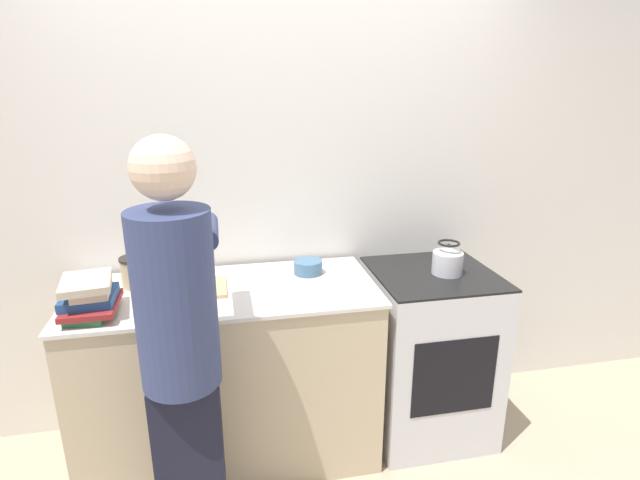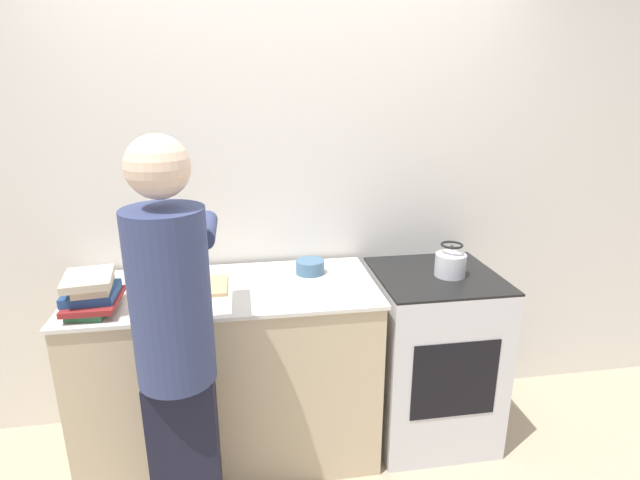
# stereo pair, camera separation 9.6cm
# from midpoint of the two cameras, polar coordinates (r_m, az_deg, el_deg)

# --- Properties ---
(wall_back) EXTENTS (8.00, 0.05, 2.60)m
(wall_back) POSITION_cam_midpoint_polar(r_m,az_deg,el_deg) (2.72, -5.44, 5.25)
(wall_back) COLOR silver
(wall_back) RESTS_ON ground_plane
(counter) EXTENTS (1.46, 0.66, 0.93)m
(counter) POSITION_cam_midpoint_polar(r_m,az_deg,el_deg) (2.67, -11.26, -14.77)
(counter) COLOR #C6B28E
(counter) RESTS_ON ground_plane
(oven) EXTENTS (0.62, 0.62, 0.94)m
(oven) POSITION_cam_midpoint_polar(r_m,az_deg,el_deg) (2.85, 11.29, -12.47)
(oven) COLOR silver
(oven) RESTS_ON ground_plane
(person) EXTENTS (0.33, 0.57, 1.72)m
(person) POSITION_cam_midpoint_polar(r_m,az_deg,el_deg) (1.97, -17.10, -11.25)
(person) COLOR black
(person) RESTS_ON ground_plane
(cutting_board) EXTENTS (0.31, 0.25, 0.02)m
(cutting_board) POSITION_cam_midpoint_polar(r_m,az_deg,el_deg) (2.47, -15.36, -5.41)
(cutting_board) COLOR tan
(cutting_board) RESTS_ON counter
(knife) EXTENTS (0.20, 0.06, 0.01)m
(knife) POSITION_cam_midpoint_polar(r_m,az_deg,el_deg) (2.44, -16.65, -5.52)
(knife) COLOR silver
(knife) RESTS_ON cutting_board
(kettle) EXTENTS (0.15, 0.15, 0.17)m
(kettle) POSITION_cam_midpoint_polar(r_m,az_deg,el_deg) (2.62, 13.36, -2.28)
(kettle) COLOR silver
(kettle) RESTS_ON oven
(bowl_prep) EXTENTS (0.15, 0.15, 0.07)m
(bowl_prep) POSITION_cam_midpoint_polar(r_m,az_deg,el_deg) (2.59, -2.44, -3.11)
(bowl_prep) COLOR #426684
(bowl_prep) RESTS_ON counter
(canister_jar) EXTENTS (0.15, 0.15, 0.15)m
(canister_jar) POSITION_cam_midpoint_polar(r_m,az_deg,el_deg) (2.59, -21.27, -3.38)
(canister_jar) COLOR tan
(canister_jar) RESTS_ON counter
(book_stack) EXTENTS (0.23, 0.28, 0.16)m
(book_stack) POSITION_cam_midpoint_polar(r_m,az_deg,el_deg) (2.36, -25.91, -5.88)
(book_stack) COLOR #2D663D
(book_stack) RESTS_ON counter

